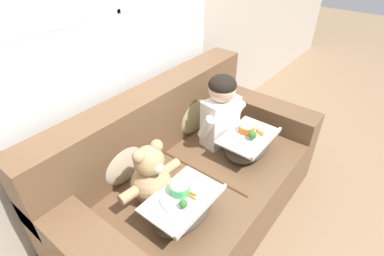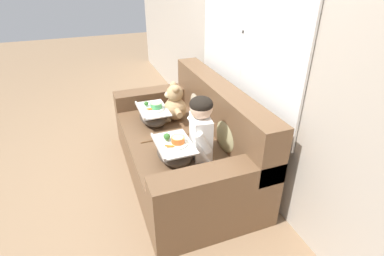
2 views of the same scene
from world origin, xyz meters
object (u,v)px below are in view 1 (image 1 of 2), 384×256
(throw_pillow_behind_child, at_px, (192,109))
(teddy_bear, at_px, (151,178))
(throw_pillow_behind_teddy, at_px, (120,157))
(child_figure, at_px, (221,108))
(lap_tray_child, at_px, (248,144))
(lap_tray_teddy, at_px, (183,206))
(couch, at_px, (188,178))

(throw_pillow_behind_child, height_order, teddy_bear, teddy_bear)
(throw_pillow_behind_child, relative_size, throw_pillow_behind_teddy, 1.08)
(child_figure, height_order, teddy_bear, child_figure)
(teddy_bear, bearing_deg, throw_pillow_behind_teddy, 89.89)
(throw_pillow_behind_child, bearing_deg, throw_pillow_behind_teddy, 180.00)
(throw_pillow_behind_child, bearing_deg, lap_tray_child, -89.99)
(throw_pillow_behind_child, distance_m, lap_tray_child, 0.50)
(throw_pillow_behind_teddy, bearing_deg, lap_tray_child, -35.03)
(throw_pillow_behind_teddy, distance_m, teddy_bear, 0.26)
(lap_tray_child, height_order, lap_tray_teddy, lap_tray_child)
(couch, bearing_deg, lap_tray_teddy, -144.91)
(couch, relative_size, throw_pillow_behind_teddy, 5.09)
(throw_pillow_behind_teddy, xyz_separation_m, child_figure, (0.69, -0.26, 0.11))
(child_figure, bearing_deg, throw_pillow_behind_child, 89.97)
(child_figure, distance_m, lap_tray_child, 0.31)
(throw_pillow_behind_teddy, bearing_deg, couch, -34.96)
(throw_pillow_behind_teddy, height_order, lap_tray_child, throw_pillow_behind_teddy)
(child_figure, height_order, lap_tray_teddy, child_figure)
(child_figure, bearing_deg, lap_tray_child, -89.94)
(child_figure, relative_size, teddy_bear, 1.26)
(teddy_bear, bearing_deg, lap_tray_child, -18.02)
(lap_tray_teddy, bearing_deg, throw_pillow_behind_teddy, 90.05)
(throw_pillow_behind_teddy, xyz_separation_m, lap_tray_teddy, (0.00, -0.49, -0.09))
(teddy_bear, xyz_separation_m, lap_tray_teddy, (0.00, -0.23, -0.08))
(child_figure, xyz_separation_m, lap_tray_child, (0.00, -0.23, -0.20))
(throw_pillow_behind_teddy, bearing_deg, lap_tray_teddy, -89.95)
(throw_pillow_behind_teddy, height_order, teddy_bear, teddy_bear)
(couch, distance_m, lap_tray_teddy, 0.47)
(lap_tray_teddy, bearing_deg, couch, 35.09)
(lap_tray_teddy, bearing_deg, teddy_bear, 90.24)
(child_figure, bearing_deg, lap_tray_teddy, -161.66)
(lap_tray_teddy, bearing_deg, child_figure, 18.34)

